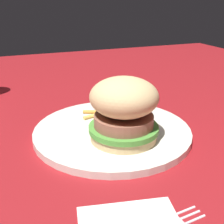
% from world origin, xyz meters
% --- Properties ---
extents(ground_plane, '(1.60, 1.60, 0.00)m').
position_xyz_m(ground_plane, '(0.00, 0.00, 0.00)').
color(ground_plane, maroon).
extents(plate, '(0.27, 0.27, 0.01)m').
position_xyz_m(plate, '(-0.00, 0.01, 0.01)').
color(plate, silver).
rests_on(plate, ground_plane).
extents(sandwich, '(0.11, 0.11, 0.10)m').
position_xyz_m(sandwich, '(0.04, 0.01, 0.06)').
color(sandwich, tan).
rests_on(sandwich, plate).
extents(fries_pile, '(0.10, 0.11, 0.01)m').
position_xyz_m(fries_pile, '(-0.06, 0.03, 0.02)').
color(fries_pile, '#E5B251').
rests_on(fries_pile, plate).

